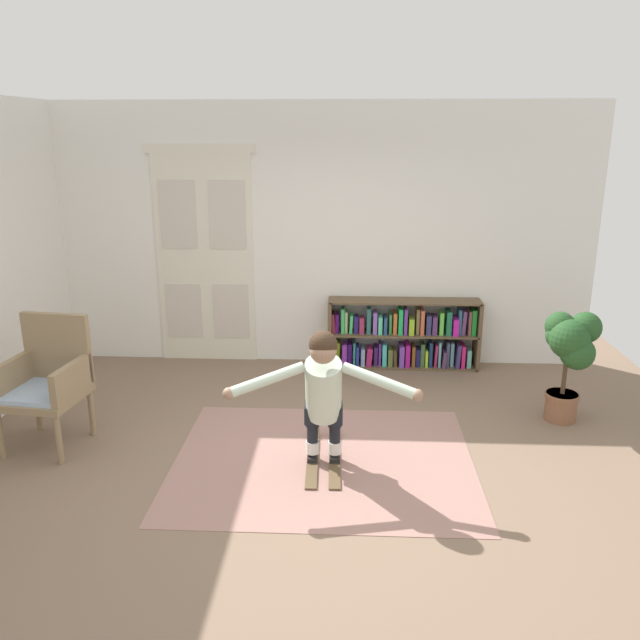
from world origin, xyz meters
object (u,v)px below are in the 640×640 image
potted_plant (570,349)px  person_skier (323,388)px  bookshelf (404,337)px  wicker_chair (47,379)px  skis_pair (324,456)px

potted_plant → person_skier: 2.38m
bookshelf → wicker_chair: wicker_chair is taller
wicker_chair → person_skier: 2.37m
potted_plant → skis_pair: bearing=-159.7°
skis_pair → person_skier: 0.71m
wicker_chair → person_skier: (2.34, -0.38, 0.12)m
skis_pair → person_skier: (0.00, -0.18, 0.68)m
bookshelf → person_skier: size_ratio=1.17×
bookshelf → person_skier: bearing=-108.9°
bookshelf → potted_plant: (1.35, -1.38, 0.36)m
bookshelf → potted_plant: size_ratio=1.62×
skis_pair → potted_plant: bearing=20.3°
person_skier → skis_pair: bearing=91.4°
bookshelf → person_skier: (-0.81, -2.37, 0.35)m
wicker_chair → potted_plant: wicker_chair is taller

